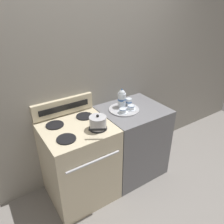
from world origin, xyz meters
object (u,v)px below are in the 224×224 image
object	(u,v)px
teacup_left	(123,111)
teacup_right	(131,107)
stove	(79,162)
teapot	(122,98)
saucepan	(98,122)
serving_tray	(124,109)
creamer_jug	(129,102)

from	to	relation	value
teacup_left	teacup_right	distance (m)	0.13
stove	teapot	bearing A→B (deg)	9.44
stove	saucepan	bearing A→B (deg)	-42.04
saucepan	teacup_right	size ratio (longest dim) A/B	2.30
stove	teacup_right	bearing A→B (deg)	-1.14
saucepan	teacup_right	distance (m)	0.54
stove	teacup_right	world-z (taller)	teacup_right
teapot	teacup_right	bearing A→B (deg)	-69.67
teapot	teacup_left	distance (m)	0.18
saucepan	teacup_left	distance (m)	0.41
serving_tray	teacup_right	xyz separation A→B (m)	(0.06, -0.05, 0.03)
stove	teacup_left	world-z (taller)	teacup_left
stove	saucepan	xyz separation A→B (m)	(0.17, -0.15, 0.53)
creamer_jug	teacup_left	bearing A→B (deg)	-145.68
teacup_right	creamer_jug	world-z (taller)	creamer_jug
teapot	teacup_left	size ratio (longest dim) A/B	1.87
teacup_right	saucepan	bearing A→B (deg)	-165.23
teapot	creamer_jug	size ratio (longest dim) A/B	2.72
saucepan	serving_tray	bearing A→B (deg)	22.54
stove	teapot	xyz separation A→B (m)	(0.64, 0.11, 0.57)
stove	creamer_jug	xyz separation A→B (m)	(0.74, 0.09, 0.51)
teacup_right	teacup_left	bearing A→B (deg)	-173.62
serving_tray	creamer_jug	xyz separation A→B (m)	(0.11, 0.05, 0.05)
stove	serving_tray	size ratio (longest dim) A/B	2.64
teacup_left	creamer_jug	xyz separation A→B (m)	(0.18, 0.12, 0.02)
stove	teapot	distance (m)	0.87
teapot	stove	bearing A→B (deg)	-170.56
saucepan	creamer_jug	world-z (taller)	saucepan
teapot	serving_tray	bearing A→B (deg)	-103.42
serving_tray	teacup_left	bearing A→B (deg)	-135.01
serving_tray	creamer_jug	world-z (taller)	creamer_jug
teapot	teacup_right	size ratio (longest dim) A/B	1.87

